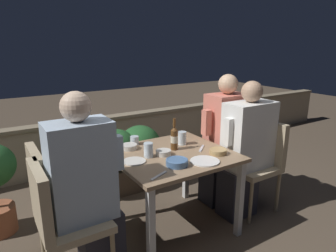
# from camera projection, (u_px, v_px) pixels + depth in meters

# --- Properties ---
(ground_plane) EXTENTS (16.00, 16.00, 0.00)m
(ground_plane) POSITION_uv_depth(u_px,v_px,m) (172.00, 227.00, 2.67)
(ground_plane) COLOR brown
(parapet_wall) EXTENTS (9.00, 0.18, 0.65)m
(parapet_wall) POSITION_uv_depth(u_px,v_px,m) (101.00, 141.00, 4.00)
(parapet_wall) COLOR gray
(parapet_wall) RESTS_ON ground_plane
(dining_table) EXTENTS (0.94, 0.87, 0.71)m
(dining_table) POSITION_uv_depth(u_px,v_px,m) (172.00, 163.00, 2.51)
(dining_table) COLOR #937556
(dining_table) RESTS_ON ground_plane
(planter_hedge) EXTENTS (1.05, 0.47, 0.70)m
(planter_hedge) POSITION_uv_depth(u_px,v_px,m) (117.00, 157.00, 3.24)
(planter_hedge) COLOR brown
(planter_hedge) RESTS_ON ground_plane
(chair_left_near) EXTENTS (0.43, 0.43, 0.88)m
(chair_left_near) POSITION_uv_depth(u_px,v_px,m) (59.00, 215.00, 1.90)
(chair_left_near) COLOR tan
(chair_left_near) RESTS_ON ground_plane
(person_blue_shirt) EXTENTS (0.49, 0.26, 1.31)m
(person_blue_shirt) POSITION_uv_depth(u_px,v_px,m) (87.00, 189.00, 1.97)
(person_blue_shirt) COLOR #282833
(person_blue_shirt) RESTS_ON ground_plane
(chair_left_far) EXTENTS (0.43, 0.43, 0.88)m
(chair_left_far) POSITION_uv_depth(u_px,v_px,m) (53.00, 192.00, 2.20)
(chair_left_far) COLOR tan
(chair_left_far) RESTS_ON ground_plane
(chair_right_near) EXTENTS (0.43, 0.43, 0.88)m
(chair_right_near) POSITION_uv_depth(u_px,v_px,m) (259.00, 156.00, 2.89)
(chair_right_near) COLOR tan
(chair_right_near) RESTS_ON ground_plane
(person_white_polo) EXTENTS (0.52, 0.26, 1.27)m
(person_white_polo) POSITION_uv_depth(u_px,v_px,m) (245.00, 150.00, 2.76)
(person_white_polo) COLOR #282833
(person_white_polo) RESTS_ON ground_plane
(chair_right_far) EXTENTS (0.43, 0.43, 0.88)m
(chair_right_far) POSITION_uv_depth(u_px,v_px,m) (236.00, 148.00, 3.12)
(chair_right_far) COLOR tan
(chair_right_far) RESTS_ON ground_plane
(person_coral_top) EXTENTS (0.48, 0.26, 1.31)m
(person_coral_top) POSITION_uv_depth(u_px,v_px,m) (223.00, 140.00, 2.98)
(person_coral_top) COLOR #282833
(person_coral_top) RESTS_ON ground_plane
(beer_bottle) EXTENTS (0.06, 0.06, 0.27)m
(beer_bottle) POSITION_uv_depth(u_px,v_px,m) (174.00, 138.00, 2.54)
(beer_bottle) COLOR brown
(beer_bottle) RESTS_ON dining_table
(plate_0) EXTENTS (0.23, 0.23, 0.01)m
(plate_0) POSITION_uv_depth(u_px,v_px,m) (205.00, 161.00, 2.30)
(plate_0) COLOR white
(plate_0) RESTS_ON dining_table
(plate_1) EXTENTS (0.18, 0.18, 0.01)m
(plate_1) POSITION_uv_depth(u_px,v_px,m) (134.00, 161.00, 2.30)
(plate_1) COLOR silver
(plate_1) RESTS_ON dining_table
(bowl_0) EXTENTS (0.14, 0.14, 0.04)m
(bowl_0) POSITION_uv_depth(u_px,v_px,m) (129.00, 146.00, 2.57)
(bowl_0) COLOR beige
(bowl_0) RESTS_ON dining_table
(bowl_1) EXTENTS (0.14, 0.14, 0.04)m
(bowl_1) POSITION_uv_depth(u_px,v_px,m) (218.00, 151.00, 2.46)
(bowl_1) COLOR tan
(bowl_1) RESTS_ON dining_table
(bowl_2) EXTENTS (0.13, 0.13, 0.04)m
(bowl_2) POSITION_uv_depth(u_px,v_px,m) (163.00, 152.00, 2.44)
(bowl_2) COLOR beige
(bowl_2) RESTS_ON dining_table
(bowl_3) EXTENTS (0.17, 0.17, 0.05)m
(bowl_3) POSITION_uv_depth(u_px,v_px,m) (177.00, 162.00, 2.23)
(bowl_3) COLOR #4C709E
(bowl_3) RESTS_ON dining_table
(glass_cup_0) EXTENTS (0.07, 0.07, 0.12)m
(glass_cup_0) POSITION_uv_depth(u_px,v_px,m) (182.00, 138.00, 2.69)
(glass_cup_0) COLOR silver
(glass_cup_0) RESTS_ON dining_table
(glass_cup_1) EXTENTS (0.08, 0.08, 0.12)m
(glass_cup_1) POSITION_uv_depth(u_px,v_px,m) (148.00, 150.00, 2.39)
(glass_cup_1) COLOR silver
(glass_cup_1) RESTS_ON dining_table
(glass_cup_2) EXTENTS (0.08, 0.08, 0.08)m
(glass_cup_2) POSITION_uv_depth(u_px,v_px,m) (135.00, 140.00, 2.69)
(glass_cup_2) COLOR silver
(glass_cup_2) RESTS_ON dining_table
(fork_0) EXTENTS (0.14, 0.13, 0.01)m
(fork_0) POSITION_uv_depth(u_px,v_px,m) (202.00, 148.00, 2.59)
(fork_0) COLOR silver
(fork_0) RESTS_ON dining_table
(fork_1) EXTENTS (0.16, 0.08, 0.01)m
(fork_1) POSITION_uv_depth(u_px,v_px,m) (159.00, 176.00, 2.05)
(fork_1) COLOR silver
(fork_1) RESTS_ON dining_table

